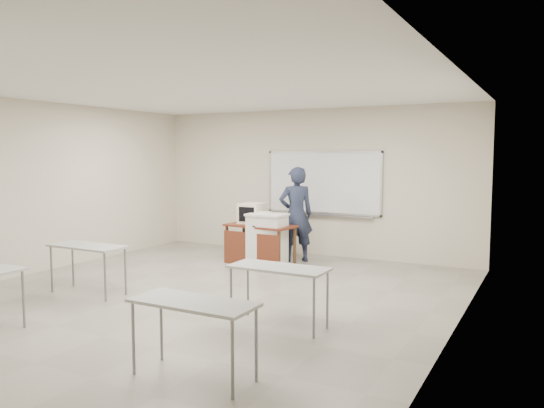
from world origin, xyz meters
The scene contains 10 objects.
floor centered at (0.00, 0.00, -0.01)m, with size 7.00×8.00×0.01m, color gray.
whiteboard centered at (0.30, 3.97, 1.48)m, with size 2.48×0.10×1.31m.
student_desks centered at (0.00, -1.35, 0.67)m, with size 4.40×2.20×0.73m.
instructor_desk centered at (-0.40, 2.49, 0.52)m, with size 1.31×0.66×0.75m.
podium centered at (-0.20, 2.50, 0.49)m, with size 0.70×0.51×0.98m.
crt_monitor centered at (-0.65, 2.73, 0.94)m, with size 0.43×0.48×0.41m.
laptop centered at (-0.26, 2.48, 0.81)m, with size 0.33×0.30×0.24m.
mouse centered at (-0.20, 2.40, 0.77)m, with size 0.10×0.06×0.04m, color #A6A7AE.
keyboard centered at (-0.35, 2.58, 0.99)m, with size 0.43×0.14×0.02m, color beige.
presenter centered at (0.09, 3.13, 0.92)m, with size 0.67×0.44×1.84m, color black.
Camera 1 is at (4.48, -6.04, 2.06)m, focal length 35.00 mm.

